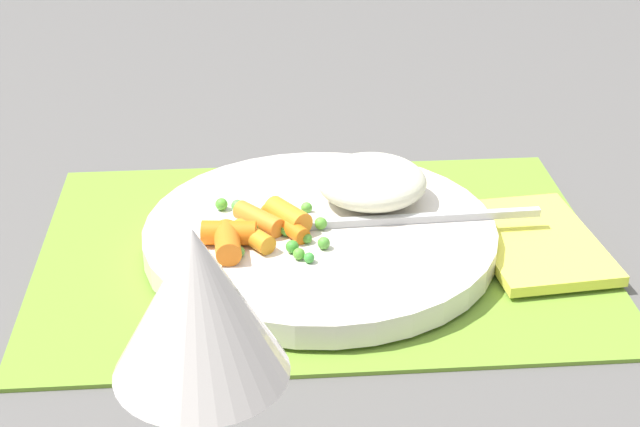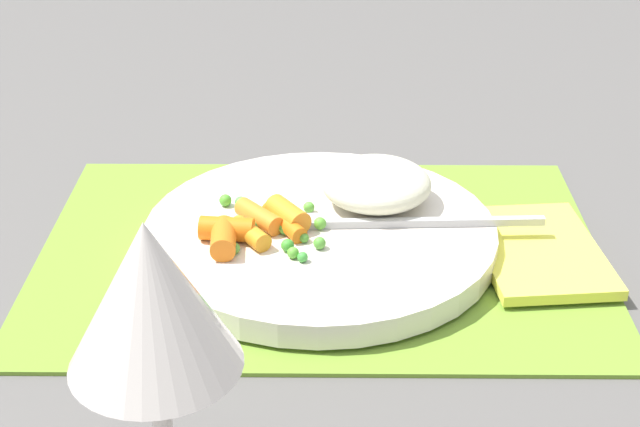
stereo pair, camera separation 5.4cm
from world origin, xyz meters
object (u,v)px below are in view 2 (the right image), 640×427
plate (320,236)px  carrot_portion (254,226)px  rice_mound (376,184)px  wine_glass (151,306)px  napkin (538,251)px  fork (375,221)px

plate → carrot_portion: size_ratio=3.24×
rice_mound → wine_glass: bearing=68.0°
rice_mound → plate: bearing=40.3°
plate → napkin: 0.16m
fork → napkin: (-0.12, 0.01, -0.02)m
carrot_portion → napkin: size_ratio=0.62×
plate → rice_mound: 0.06m
fork → napkin: size_ratio=1.60×
fork → wine_glass: 0.30m
rice_mound → napkin: (-0.12, 0.05, -0.03)m
fork → plate: bearing=2.3°
carrot_portion → napkin: carrot_portion is taller
napkin → fork: bearing=-6.3°
plate → rice_mound: rice_mound is taller
carrot_portion → wine_glass: 0.26m
napkin → wine_glass: bearing=46.0°
plate → wine_glass: 0.29m
plate → rice_mound: bearing=-139.7°
fork → wine_glass: wine_glass is taller
carrot_portion → fork: bearing=-168.3°
plate → napkin: plate is taller
fork → carrot_portion: bearing=11.7°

